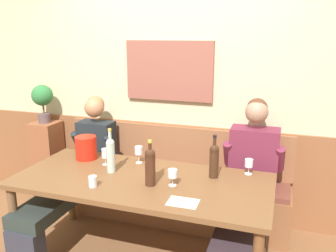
% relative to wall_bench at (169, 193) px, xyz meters
% --- Properties ---
extents(room_wall_back, '(6.80, 0.12, 2.80)m').
position_rel_wall_bench_xyz_m(room_wall_back, '(-0.00, 0.26, 1.12)').
color(room_wall_back, beige).
rests_on(room_wall_back, ground).
extents(wood_wainscot_panel, '(6.80, 0.03, 0.95)m').
position_rel_wall_bench_xyz_m(wood_wainscot_panel, '(0.00, 0.21, 0.19)').
color(wood_wainscot_panel, brown).
rests_on(wood_wainscot_panel, ground).
extents(wall_bench, '(2.34, 0.42, 0.94)m').
position_rel_wall_bench_xyz_m(wall_bench, '(0.00, 0.00, 0.00)').
color(wall_bench, brown).
rests_on(wall_bench, ground).
extents(dining_table, '(2.04, 0.91, 0.73)m').
position_rel_wall_bench_xyz_m(dining_table, '(0.00, -0.71, 0.38)').
color(dining_table, brown).
rests_on(dining_table, ground).
extents(person_center_right_seat, '(0.47, 1.32, 1.24)m').
position_rel_wall_bench_xyz_m(person_center_right_seat, '(-0.80, -0.40, 0.32)').
color(person_center_right_seat, '#2D2F3C').
rests_on(person_center_right_seat, ground).
extents(person_left_seat, '(0.53, 1.33, 1.31)m').
position_rel_wall_bench_xyz_m(person_left_seat, '(0.81, -0.38, 0.34)').
color(person_left_seat, '#2B283C').
rests_on(person_left_seat, ground).
extents(ice_bucket, '(0.19, 0.19, 0.21)m').
position_rel_wall_bench_xyz_m(ice_bucket, '(-0.66, -0.44, 0.56)').
color(ice_bucket, red).
rests_on(ice_bucket, dining_table).
extents(wine_bottle_clear_water, '(0.07, 0.07, 0.35)m').
position_rel_wall_bench_xyz_m(wine_bottle_clear_water, '(0.54, -0.50, 0.60)').
color(wine_bottle_clear_water, '#3D2416').
rests_on(wine_bottle_clear_water, dining_table).
extents(wine_bottle_amber_mid, '(0.07, 0.07, 0.37)m').
position_rel_wall_bench_xyz_m(wine_bottle_amber_mid, '(-0.29, -0.66, 0.61)').
color(wine_bottle_amber_mid, '#B4C9BE').
rests_on(wine_bottle_amber_mid, dining_table).
extents(wine_bottle_green_tall, '(0.08, 0.08, 0.36)m').
position_rel_wall_bench_xyz_m(wine_bottle_green_tall, '(0.11, -0.80, 0.61)').
color(wine_bottle_green_tall, '#412316').
rests_on(wine_bottle_green_tall, dining_table).
extents(wine_glass_left_end, '(0.07, 0.07, 0.15)m').
position_rel_wall_bench_xyz_m(wine_glass_left_end, '(-0.16, -0.39, 0.57)').
color(wine_glass_left_end, silver).
rests_on(wine_glass_left_end, dining_table).
extents(wine_glass_by_bottle, '(0.07, 0.07, 0.13)m').
position_rel_wall_bench_xyz_m(wine_glass_by_bottle, '(0.79, -0.34, 0.54)').
color(wine_glass_by_bottle, silver).
rests_on(wine_glass_by_bottle, dining_table).
extents(wine_glass_right_end, '(0.06, 0.06, 0.15)m').
position_rel_wall_bench_xyz_m(wine_glass_right_end, '(-0.42, -0.52, 0.55)').
color(wine_glass_right_end, silver).
rests_on(wine_glass_right_end, dining_table).
extents(wine_glass_mid_right, '(0.07, 0.07, 0.13)m').
position_rel_wall_bench_xyz_m(wine_glass_mid_right, '(0.27, -0.75, 0.55)').
color(wine_glass_mid_right, silver).
rests_on(wine_glass_mid_right, dining_table).
extents(water_tumbler_center, '(0.06, 0.06, 0.08)m').
position_rel_wall_bench_xyz_m(water_tumbler_center, '(-0.29, -0.96, 0.49)').
color(water_tumbler_center, silver).
rests_on(water_tumbler_center, dining_table).
extents(tasting_sheet_left_guest, '(0.21, 0.15, 0.00)m').
position_rel_wall_bench_xyz_m(tasting_sheet_left_guest, '(0.43, -0.99, 0.45)').
color(tasting_sheet_left_guest, white).
rests_on(tasting_sheet_left_guest, dining_table).
extents(corner_pedestal, '(0.28, 0.28, 0.90)m').
position_rel_wall_bench_xyz_m(corner_pedestal, '(-1.47, 0.03, 0.17)').
color(corner_pedestal, brown).
rests_on(corner_pedestal, ground).
extents(potted_plant, '(0.23, 0.23, 0.42)m').
position_rel_wall_bench_xyz_m(potted_plant, '(-1.47, 0.03, 0.89)').
color(potted_plant, '#59474A').
rests_on(potted_plant, corner_pedestal).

